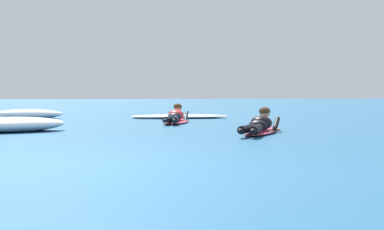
% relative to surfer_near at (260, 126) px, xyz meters
% --- Properties ---
extents(ground_plane, '(120.00, 120.00, 0.00)m').
position_rel_surfer_near_xyz_m(ground_plane, '(-3.45, 5.76, -0.14)').
color(ground_plane, '#235B84').
extents(surfer_near, '(1.37, 2.37, 0.55)m').
position_rel_surfer_near_xyz_m(surfer_near, '(0.00, 0.00, 0.00)').
color(surfer_near, '#E54C66').
rests_on(surfer_near, ground).
extents(surfer_far, '(1.05, 2.69, 0.55)m').
position_rel_surfer_near_xyz_m(surfer_far, '(-1.18, 4.01, -0.01)').
color(surfer_far, '#E54C66').
rests_on(surfer_far, ground).
extents(whitewater_front, '(2.39, 1.80, 0.30)m').
position_rel_surfer_near_xyz_m(whitewater_front, '(-4.72, 1.11, -0.00)').
color(whitewater_front, white).
rests_on(whitewater_front, ground).
extents(whitewater_mid_right, '(2.97, 1.06, 0.12)m').
position_rel_surfer_near_xyz_m(whitewater_mid_right, '(-0.79, 6.63, -0.08)').
color(whitewater_mid_right, white).
rests_on(whitewater_mid_right, ground).
extents(whitewater_far_band, '(2.10, 0.90, 0.29)m').
position_rel_surfer_near_xyz_m(whitewater_far_band, '(-5.29, 6.86, -0.01)').
color(whitewater_far_band, white).
rests_on(whitewater_far_band, ground).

